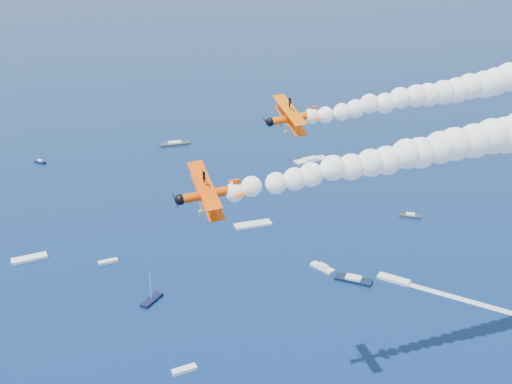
{
  "coord_description": "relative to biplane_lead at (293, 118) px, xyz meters",
  "views": [
    {
      "loc": [
        4.41,
        -60.78,
        82.79
      ],
      "look_at": [
        4.84,
        19.83,
        48.35
      ],
      "focal_mm": 44.12,
      "sensor_mm": 36.0,
      "label": 1
    }
  ],
  "objects": [
    {
      "name": "biplane_lead",
      "position": [
        0.0,
        0.0,
        0.0
      ],
      "size": [
        11.08,
        12.7,
        8.4
      ],
      "primitive_type": null,
      "rotation": [
        -0.26,
        0.07,
        3.47
      ],
      "color": "#FF6305"
    },
    {
      "name": "biplane_trail",
      "position": [
        -11.25,
        -23.26,
        -2.53
      ],
      "size": [
        10.9,
        12.56,
        8.59
      ],
      "primitive_type": null,
      "rotation": [
        -0.3,
        0.07,
        3.46
      ],
      "color": "#FF4905"
    },
    {
      "name": "smoke_trail_lead",
      "position": [
        32.34,
        11.11,
        2.64
      ],
      "size": [
        70.93,
        46.88,
        11.99
      ],
      "primitive_type": null,
      "rotation": [
        0.0,
        0.0,
        3.47
      ],
      "color": "white"
    },
    {
      "name": "smoke_trail_trail",
      "position": [
        21.24,
        -12.57,
        0.11
      ],
      "size": [
        70.87,
        45.52,
        11.99
      ],
      "primitive_type": null,
      "rotation": [
        0.0,
        0.0,
        3.46
      ],
      "color": "white"
    },
    {
      "name": "spectator_boats",
      "position": [
        -4.32,
        74.12,
        -55.27
      ],
      "size": [
        252.68,
        155.8,
        0.7
      ],
      "color": "#313741",
      "rests_on": "ground"
    },
    {
      "name": "boat_wakes",
      "position": [
        16.43,
        75.66,
        -55.59
      ],
      "size": [
        253.24,
        102.13,
        0.04
      ],
      "color": "white",
      "rests_on": "ground"
    }
  ]
}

